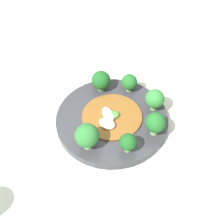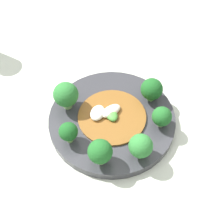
{
  "view_description": "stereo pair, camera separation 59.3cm",
  "coord_description": "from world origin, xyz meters",
  "px_view_note": "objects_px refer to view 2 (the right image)",
  "views": [
    {
      "loc": [
        0.2,
        -0.44,
        1.41
      ],
      "look_at": [
        -0.03,
        0.04,
        0.8
      ],
      "focal_mm": 50.0,
      "sensor_mm": 36.0,
      "label": 1
    },
    {
      "loc": [
        0.39,
        0.12,
        1.37
      ],
      "look_at": [
        -0.03,
        0.04,
        0.8
      ],
      "focal_mm": 50.0,
      "sensor_mm": 36.0,
      "label": 2
    }
  ],
  "objects_px": {
    "broccoli_northeast": "(141,146)",
    "broccoli_north": "(162,117)",
    "broccoli_south": "(66,95)",
    "stirfry_center": "(110,115)",
    "broccoli_northwest": "(152,89)",
    "broccoli_southeast": "(68,132)",
    "broccoli_east": "(100,152)",
    "plate": "(112,120)"
  },
  "relations": [
    {
      "from": "broccoli_southeast",
      "to": "broccoli_north",
      "type": "bearing_deg",
      "value": 112.25
    },
    {
      "from": "broccoli_east",
      "to": "stirfry_center",
      "type": "relative_size",
      "value": 0.42
    },
    {
      "from": "broccoli_south",
      "to": "broccoli_northeast",
      "type": "distance_m",
      "value": 0.21
    },
    {
      "from": "broccoli_north",
      "to": "stirfry_center",
      "type": "relative_size",
      "value": 0.34
    },
    {
      "from": "broccoli_northeast",
      "to": "broccoli_north",
      "type": "distance_m",
      "value": 0.09
    },
    {
      "from": "broccoli_southeast",
      "to": "broccoli_north",
      "type": "distance_m",
      "value": 0.21
    },
    {
      "from": "broccoli_east",
      "to": "broccoli_northeast",
      "type": "bearing_deg",
      "value": 110.81
    },
    {
      "from": "plate",
      "to": "broccoli_south",
      "type": "height_order",
      "value": "broccoli_south"
    },
    {
      "from": "broccoli_northeast",
      "to": "broccoli_east",
      "type": "distance_m",
      "value": 0.08
    },
    {
      "from": "broccoli_northwest",
      "to": "stirfry_center",
      "type": "bearing_deg",
      "value": -50.57
    },
    {
      "from": "broccoli_southeast",
      "to": "stirfry_center",
      "type": "bearing_deg",
      "value": 136.9
    },
    {
      "from": "stirfry_center",
      "to": "broccoli_northwest",
      "type": "bearing_deg",
      "value": 129.43
    },
    {
      "from": "broccoli_south",
      "to": "broccoli_north",
      "type": "relative_size",
      "value": 1.36
    },
    {
      "from": "broccoli_east",
      "to": "stirfry_center",
      "type": "bearing_deg",
      "value": -178.87
    },
    {
      "from": "plate",
      "to": "stirfry_center",
      "type": "distance_m",
      "value": 0.02
    },
    {
      "from": "broccoli_north",
      "to": "stirfry_center",
      "type": "height_order",
      "value": "broccoli_north"
    },
    {
      "from": "broccoli_south",
      "to": "broccoli_northeast",
      "type": "xyz_separation_m",
      "value": [
        0.1,
        0.18,
        -0.01
      ]
    },
    {
      "from": "broccoli_southeast",
      "to": "broccoli_northeast",
      "type": "distance_m",
      "value": 0.16
    },
    {
      "from": "broccoli_northwest",
      "to": "broccoli_east",
      "type": "relative_size",
      "value": 0.92
    },
    {
      "from": "broccoli_south",
      "to": "broccoli_east",
      "type": "bearing_deg",
      "value": 39.36
    },
    {
      "from": "broccoli_northwest",
      "to": "stirfry_center",
      "type": "height_order",
      "value": "broccoli_northwest"
    },
    {
      "from": "broccoli_east",
      "to": "stirfry_center",
      "type": "height_order",
      "value": "broccoli_east"
    },
    {
      "from": "broccoli_east",
      "to": "stirfry_center",
      "type": "distance_m",
      "value": 0.12
    },
    {
      "from": "broccoli_north",
      "to": "broccoli_east",
      "type": "relative_size",
      "value": 0.81
    },
    {
      "from": "plate",
      "to": "broccoli_northwest",
      "type": "relative_size",
      "value": 4.84
    },
    {
      "from": "broccoli_north",
      "to": "stirfry_center",
      "type": "xyz_separation_m",
      "value": [
        -0.0,
        -0.12,
        -0.02
      ]
    },
    {
      "from": "broccoli_south",
      "to": "broccoli_northwest",
      "type": "xyz_separation_m",
      "value": [
        -0.06,
        0.19,
        -0.01
      ]
    },
    {
      "from": "broccoli_south",
      "to": "broccoli_north",
      "type": "height_order",
      "value": "broccoli_south"
    },
    {
      "from": "broccoli_southeast",
      "to": "broccoli_north",
      "type": "xyz_separation_m",
      "value": [
        -0.08,
        0.19,
        -0.0
      ]
    },
    {
      "from": "broccoli_southeast",
      "to": "broccoli_east",
      "type": "distance_m",
      "value": 0.09
    },
    {
      "from": "stirfry_center",
      "to": "broccoli_northeast",
      "type": "bearing_deg",
      "value": 42.24
    },
    {
      "from": "broccoli_northwest",
      "to": "stirfry_center",
      "type": "xyz_separation_m",
      "value": [
        0.07,
        -0.09,
        -0.03
      ]
    },
    {
      "from": "plate",
      "to": "broccoli_northeast",
      "type": "height_order",
      "value": "broccoli_northeast"
    },
    {
      "from": "plate",
      "to": "broccoli_northeast",
      "type": "relative_size",
      "value": 4.72
    },
    {
      "from": "broccoli_southeast",
      "to": "broccoli_north",
      "type": "height_order",
      "value": "broccoli_southeast"
    },
    {
      "from": "plate",
      "to": "broccoli_east",
      "type": "relative_size",
      "value": 4.46
    },
    {
      "from": "broccoli_east",
      "to": "broccoli_south",
      "type": "bearing_deg",
      "value": -140.64
    },
    {
      "from": "broccoli_south",
      "to": "broccoli_northwest",
      "type": "bearing_deg",
      "value": 107.28
    },
    {
      "from": "broccoli_northeast",
      "to": "broccoli_northwest",
      "type": "xyz_separation_m",
      "value": [
        -0.16,
        0.01,
        -0.0
      ]
    },
    {
      "from": "broccoli_northwest",
      "to": "stirfry_center",
      "type": "distance_m",
      "value": 0.12
    },
    {
      "from": "broccoli_northeast",
      "to": "broccoli_east",
      "type": "height_order",
      "value": "broccoli_east"
    },
    {
      "from": "stirfry_center",
      "to": "broccoli_east",
      "type": "bearing_deg",
      "value": 1.13
    }
  ]
}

